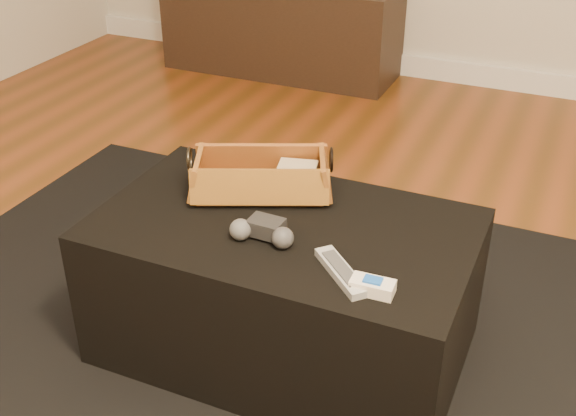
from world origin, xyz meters
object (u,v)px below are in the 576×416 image
at_px(game_controller, 263,231).
at_px(silver_remote, 341,272).
at_px(ottoman, 284,287).
at_px(media_cabinet, 281,27).
at_px(tv_remote, 254,187).
at_px(cream_gadget, 372,286).
at_px(wicker_basket, 261,178).

relative_size(game_controller, silver_remote, 0.97).
height_order(ottoman, silver_remote, silver_remote).
relative_size(media_cabinet, tv_remote, 6.31).
relative_size(media_cabinet, cream_gadget, 12.88).
height_order(wicker_basket, cream_gadget, wicker_basket).
height_order(ottoman, game_controller, game_controller).
bearing_deg(tv_remote, media_cabinet, 82.79).
xyz_separation_m(media_cabinet, cream_gadget, (1.32, -2.41, 0.19)).
xyz_separation_m(tv_remote, wicker_basket, (0.01, 0.02, 0.02)).
xyz_separation_m(tv_remote, silver_remote, (0.36, -0.27, -0.01)).
bearing_deg(silver_remote, cream_gadget, -21.00).
relative_size(ottoman, cream_gadget, 9.77).
xyz_separation_m(ottoman, tv_remote, (-0.14, 0.10, 0.23)).
relative_size(ottoman, tv_remote, 4.79).
bearing_deg(media_cabinet, wicker_basket, -67.18).
relative_size(tv_remote, silver_remote, 1.17).
height_order(game_controller, cream_gadget, game_controller).
bearing_deg(cream_gadget, ottoman, 147.21).
height_order(media_cabinet, wicker_basket, wicker_basket).
bearing_deg(cream_gadget, media_cabinet, 118.59).
bearing_deg(game_controller, wicker_basket, 117.02).
bearing_deg(game_controller, silver_remote, -15.36).
distance_m(wicker_basket, silver_remote, 0.46).
relative_size(ottoman, wicker_basket, 2.27).
distance_m(wicker_basket, game_controller, 0.26).
distance_m(tv_remote, game_controller, 0.24).
bearing_deg(ottoman, wicker_basket, 135.43).
xyz_separation_m(wicker_basket, cream_gadget, (0.44, -0.32, -0.03)).
bearing_deg(wicker_basket, cream_gadget, -36.66).
bearing_deg(game_controller, media_cabinet, 113.24).
relative_size(wicker_basket, silver_remote, 2.47).
xyz_separation_m(ottoman, wicker_basket, (-0.13, 0.13, 0.26)).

